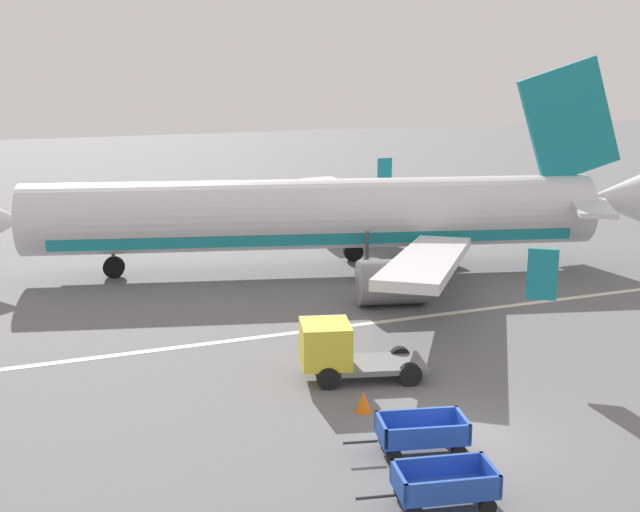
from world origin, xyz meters
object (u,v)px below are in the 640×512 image
object	(u,v)px
baggage_cart_nearest	(444,485)
airplane	(333,215)
traffic_cone_near_plane	(364,401)
service_truck_beside_carts	(339,350)
baggage_cart_second_in_row	(422,433)

from	to	relation	value
baggage_cart_nearest	airplane	bearing A→B (deg)	73.87
baggage_cart_nearest	traffic_cone_near_plane	world-z (taller)	baggage_cart_nearest
baggage_cart_nearest	service_truck_beside_carts	bearing A→B (deg)	83.93
airplane	baggage_cart_nearest	xyz separation A→B (m)	(-6.81, -23.56, -2.45)
baggage_cart_nearest	baggage_cart_second_in_row	world-z (taller)	same
airplane	baggage_cart_nearest	size ratio (longest dim) A/B	10.24
baggage_cart_nearest	traffic_cone_near_plane	size ratio (longest dim) A/B	5.34
airplane	baggage_cart_nearest	world-z (taller)	airplane
baggage_cart_second_in_row	service_truck_beside_carts	world-z (taller)	service_truck_beside_carts
traffic_cone_near_plane	baggage_cart_second_in_row	bearing A→B (deg)	-84.23
service_truck_beside_carts	traffic_cone_near_plane	world-z (taller)	service_truck_beside_carts
baggage_cart_second_in_row	baggage_cart_nearest	bearing A→B (deg)	-107.75
traffic_cone_near_plane	baggage_cart_nearest	bearing A→B (deg)	-95.50
airplane	service_truck_beside_carts	size ratio (longest dim) A/B	7.87
baggage_cart_second_in_row	service_truck_beside_carts	xyz separation A→B (m)	(0.04, 6.12, 0.50)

